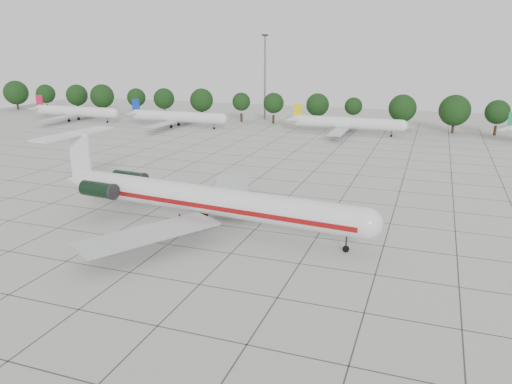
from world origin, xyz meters
TOP-DOWN VIEW (x-y plane):
  - ground at (0.00, 0.00)m, footprint 260.00×260.00m
  - apron_joints at (0.00, 15.00)m, footprint 170.00×170.00m
  - main_airliner at (-7.59, -1.22)m, footprint 45.95×35.99m
  - bg_airliner_a at (-83.22, 69.05)m, footprint 28.24×27.20m
  - bg_airliner_b at (-48.41, 69.19)m, footprint 28.24×27.20m
  - bg_airliner_c at (-1.20, 73.58)m, footprint 28.24×27.20m
  - tree_line at (-11.68, 85.00)m, footprint 249.86×8.44m
  - floodlight_mast at (-30.00, 92.00)m, footprint 1.60×1.60m

SIDE VIEW (x-z plane):
  - ground at x=0.00m, z-range 0.00..0.00m
  - apron_joints at x=0.00m, z-range 0.00..0.02m
  - bg_airliner_a at x=-83.22m, z-range -0.79..6.61m
  - bg_airliner_b at x=-48.41m, z-range -0.79..6.61m
  - bg_airliner_c at x=-1.20m, z-range -0.79..6.61m
  - main_airliner at x=-7.59m, z-range -1.58..9.20m
  - tree_line at x=-11.68m, z-range 0.87..11.09m
  - floodlight_mast at x=-30.00m, z-range 1.56..27.01m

